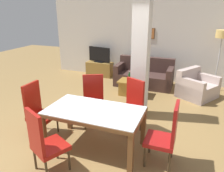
# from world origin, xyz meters

# --- Properties ---
(ground_plane) EXTENTS (18.00, 18.00, 0.00)m
(ground_plane) POSITION_xyz_m (0.00, 0.00, 0.00)
(ground_plane) COLOR olive
(back_wall) EXTENTS (7.20, 0.09, 2.70)m
(back_wall) POSITION_xyz_m (-0.00, 4.37, 1.35)
(back_wall) COLOR silver
(back_wall) RESTS_ON ground_plane
(divider_pillar) EXTENTS (0.34, 0.39, 2.70)m
(divider_pillar) POSITION_xyz_m (0.41, 1.55, 1.35)
(divider_pillar) COLOR silver
(divider_pillar) RESTS_ON ground_plane
(dining_table) EXTENTS (1.67, 0.93, 0.75)m
(dining_table) POSITION_xyz_m (0.00, 0.00, 0.60)
(dining_table) COLOR brown
(dining_table) RESTS_ON ground_plane
(dining_chair_far_left) EXTENTS (0.62, 0.62, 1.07)m
(dining_chair_far_left) POSITION_xyz_m (-0.42, 0.83, 0.56)
(dining_chair_far_left) COLOR maroon
(dining_chair_far_left) RESTS_ON ground_plane
(dining_chair_head_left) EXTENTS (0.46, 0.46, 1.07)m
(dining_chair_head_left) POSITION_xyz_m (-1.21, 0.00, 0.56)
(dining_chair_head_left) COLOR maroon
(dining_chair_head_left) RESTS_ON ground_plane
(dining_chair_far_right) EXTENTS (0.62, 0.62, 1.07)m
(dining_chair_far_right) POSITION_xyz_m (0.42, 0.85, 0.56)
(dining_chair_far_right) COLOR #9C150F
(dining_chair_far_right) RESTS_ON ground_plane
(dining_chair_near_left) EXTENTS (0.61, 0.61, 1.07)m
(dining_chair_near_left) POSITION_xyz_m (-0.42, -0.86, 0.56)
(dining_chair_near_left) COLOR maroon
(dining_chair_near_left) RESTS_ON ground_plane
(dining_chair_head_right) EXTENTS (0.46, 0.46, 1.07)m
(dining_chair_head_right) POSITION_xyz_m (1.24, 0.00, 0.56)
(dining_chair_head_right) COLOR maroon
(dining_chair_head_right) RESTS_ON ground_plane
(sofa) EXTENTS (1.81, 0.85, 0.89)m
(sofa) POSITION_xyz_m (0.04, 3.64, 0.30)
(sofa) COLOR #412C27
(sofa) RESTS_ON ground_plane
(armchair) EXTENTS (1.21, 1.24, 0.78)m
(armchair) POSITION_xyz_m (1.65, 3.22, 0.28)
(armchair) COLOR #C3ADA6
(armchair) RESTS_ON ground_plane
(coffee_table) EXTENTS (0.79, 0.53, 0.43)m
(coffee_table) POSITION_xyz_m (-0.08, 2.71, 0.22)
(coffee_table) COLOR olive
(coffee_table) RESTS_ON ground_plane
(bottle) EXTENTS (0.07, 0.07, 0.26)m
(bottle) POSITION_xyz_m (-0.19, 2.75, 0.53)
(bottle) COLOR #194C23
(bottle) RESTS_ON coffee_table
(tv_stand) EXTENTS (0.96, 0.40, 0.52)m
(tv_stand) POSITION_xyz_m (-1.74, 4.09, 0.26)
(tv_stand) COLOR olive
(tv_stand) RESTS_ON ground_plane
(tv_screen) EXTENTS (0.87, 0.26, 0.55)m
(tv_screen) POSITION_xyz_m (-1.74, 4.09, 0.79)
(tv_screen) COLOR black
(tv_screen) RESTS_ON tv_stand
(floor_lamp) EXTENTS (0.38, 0.38, 1.82)m
(floor_lamp) POSITION_xyz_m (2.17, 3.98, 1.55)
(floor_lamp) COLOR #B7B7BC
(floor_lamp) RESTS_ON ground_plane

